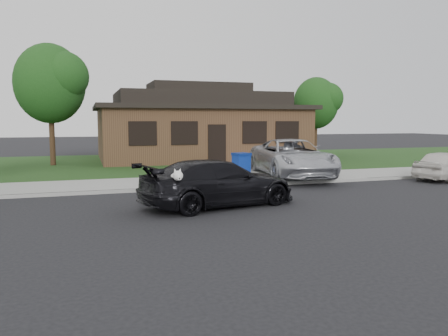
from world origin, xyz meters
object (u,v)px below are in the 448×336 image
object	(u,v)px
recycling_bin	(241,165)
minivan	(292,157)
white_compact	(446,165)
sedan	(218,183)

from	to	relation	value
recycling_bin	minivan	bearing A→B (deg)	-13.73
white_compact	recycling_bin	bearing A→B (deg)	52.96
sedan	white_compact	bearing A→B (deg)	-90.10
sedan	recycling_bin	bearing A→B (deg)	-40.37
sedan	minivan	bearing A→B (deg)	-58.05
minivan	recycling_bin	bearing A→B (deg)	-173.67
minivan	recycling_bin	world-z (taller)	minivan
sedan	white_compact	xyz separation A→B (m)	(10.84, 2.55, -0.06)
minivan	white_compact	distance (m)	6.48
sedan	recycling_bin	distance (m)	5.46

